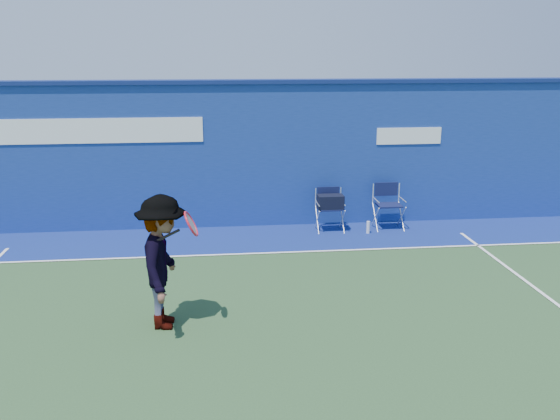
{
  "coord_description": "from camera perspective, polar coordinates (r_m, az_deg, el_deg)",
  "views": [
    {
      "loc": [
        -0.48,
        -7.2,
        3.68
      ],
      "look_at": [
        0.58,
        2.6,
        1.0
      ],
      "focal_mm": 38.0,
      "sensor_mm": 36.0,
      "label": 1
    }
  ],
  "objects": [
    {
      "name": "stadium_wall",
      "position": [
        12.59,
        -3.93,
        5.44
      ],
      "size": [
        24.0,
        0.5,
        3.08
      ],
      "color": "navy",
      "rests_on": "ground"
    },
    {
      "name": "out_of_bounds_strip",
      "position": [
        11.89,
        -3.56,
        -2.82
      ],
      "size": [
        24.0,
        1.8,
        0.01
      ],
      "primitive_type": "cube",
      "color": "navy",
      "rests_on": "ground"
    },
    {
      "name": "court_lines",
      "position": [
        8.63,
        -2.43,
        -9.95
      ],
      "size": [
        24.0,
        12.0,
        0.01
      ],
      "color": "white",
      "rests_on": "out_of_bounds_strip"
    },
    {
      "name": "directors_chair_right",
      "position": [
        12.72,
        10.37,
        -0.47
      ],
      "size": [
        0.57,
        0.51,
        0.95
      ],
      "color": "silver",
      "rests_on": "ground"
    },
    {
      "name": "water_bottle",
      "position": [
        12.34,
        8.48,
        -1.67
      ],
      "size": [
        0.07,
        0.07,
        0.26
      ],
      "primitive_type": "cylinder",
      "color": "white",
      "rests_on": "ground"
    },
    {
      "name": "ground",
      "position": [
        8.1,
        -2.14,
        -11.82
      ],
      "size": [
        80.0,
        80.0,
        0.0
      ],
      "primitive_type": "plane",
      "color": "#294726",
      "rests_on": "ground"
    },
    {
      "name": "tennis_player",
      "position": [
        8.12,
        -11.19,
        -4.94
      ],
      "size": [
        0.87,
        1.22,
        1.84
      ],
      "color": "#EA4738",
      "rests_on": "ground"
    },
    {
      "name": "directors_chair_left",
      "position": [
        12.37,
        4.83,
        -0.35
      ],
      "size": [
        0.53,
        0.48,
        0.89
      ],
      "color": "silver",
      "rests_on": "ground"
    }
  ]
}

